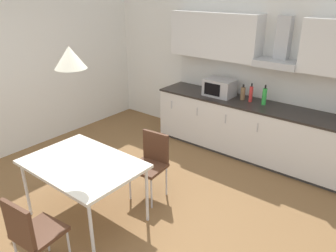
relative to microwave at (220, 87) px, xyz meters
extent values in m
cube|color=brown|center=(0.20, -2.54, -1.04)|extent=(8.01, 8.61, 0.02)
cube|color=white|center=(0.20, 0.38, 0.34)|extent=(6.41, 0.10, 2.74)
cube|color=#333333|center=(0.86, 0.00, -1.01)|extent=(3.58, 0.60, 0.05)
cube|color=silver|center=(0.86, 0.00, -0.58)|extent=(3.73, 0.65, 0.81)
cube|color=#282321|center=(0.86, 0.00, -0.16)|extent=(3.75, 0.67, 0.03)
cube|color=silver|center=(-0.74, -0.34, -0.37)|extent=(0.01, 0.01, 0.14)
cube|color=silver|center=(-0.21, -0.34, -0.37)|extent=(0.01, 0.01, 0.14)
cube|color=silver|center=(0.33, -0.34, -0.37)|extent=(0.01, 0.01, 0.14)
cube|color=silver|center=(0.86, -0.34, -0.37)|extent=(0.01, 0.01, 0.14)
cube|color=silver|center=(0.86, 0.32, 0.14)|extent=(3.73, 0.02, 0.56)
cube|color=silver|center=(-0.23, 0.16, 0.80)|extent=(1.55, 0.34, 0.72)
cube|color=#B7BABF|center=(0.86, 0.14, 0.49)|extent=(0.63, 0.40, 0.10)
cube|color=#B7BABF|center=(0.86, 0.25, 0.83)|extent=(0.20, 0.16, 0.67)
cube|color=#ADADB2|center=(0.00, 0.00, 0.00)|extent=(0.48, 0.34, 0.28)
cube|color=black|center=(-0.04, -0.17, 0.00)|extent=(0.29, 0.01, 0.20)
cylinder|color=brown|center=(0.40, 0.06, -0.04)|extent=(0.07, 0.07, 0.20)
cylinder|color=black|center=(0.40, 0.06, 0.08)|extent=(0.03, 0.03, 0.04)
cylinder|color=red|center=(0.54, 0.04, -0.02)|extent=(0.06, 0.06, 0.25)
cylinder|color=black|center=(0.54, 0.04, 0.13)|extent=(0.02, 0.02, 0.05)
cylinder|color=green|center=(0.76, 0.04, -0.01)|extent=(0.07, 0.07, 0.25)
cylinder|color=black|center=(0.76, 0.04, 0.14)|extent=(0.03, 0.03, 0.06)
cube|color=silver|center=(-0.18, -2.69, -0.30)|extent=(1.31, 0.93, 0.04)
cylinder|color=silver|center=(-0.77, -3.09, -0.68)|extent=(0.04, 0.04, 0.72)
cylinder|color=silver|center=(0.42, -3.09, -0.68)|extent=(0.04, 0.04, 0.72)
cylinder|color=silver|center=(-0.77, -2.29, -0.68)|extent=(0.04, 0.04, 0.72)
cylinder|color=silver|center=(0.42, -2.29, -0.68)|extent=(0.04, 0.04, 0.72)
cube|color=#4C2D1E|center=(0.12, -3.45, -0.58)|extent=(0.44, 0.44, 0.04)
cube|color=#4C2D1E|center=(0.14, -3.63, -0.36)|extent=(0.38, 0.08, 0.40)
cylinder|color=silver|center=(-0.07, -3.30, -0.82)|extent=(0.02, 0.02, 0.43)
cylinder|color=silver|center=(0.27, -3.27, -0.82)|extent=(0.02, 0.02, 0.43)
cube|color=#4C2D1E|center=(0.12, -1.93, -0.58)|extent=(0.44, 0.44, 0.04)
cube|color=#4C2D1E|center=(0.10, -1.75, -0.36)|extent=(0.38, 0.08, 0.40)
cylinder|color=silver|center=(0.30, -2.08, -0.82)|extent=(0.02, 0.02, 0.43)
cylinder|color=silver|center=(-0.03, -2.11, -0.82)|extent=(0.02, 0.02, 0.43)
cylinder|color=silver|center=(0.27, -1.74, -0.82)|extent=(0.02, 0.02, 0.43)
cylinder|color=silver|center=(-0.07, -1.77, -0.82)|extent=(0.02, 0.02, 0.43)
cone|color=silver|center=(-0.18, -2.69, 0.90)|extent=(0.32, 0.32, 0.22)
camera|label=1|loc=(2.57, -4.60, 1.55)|focal=35.00mm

